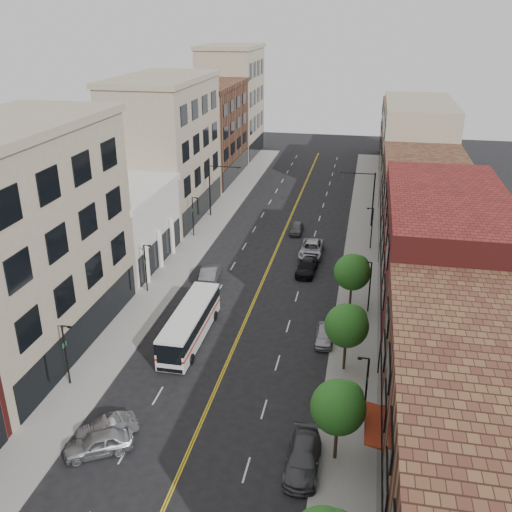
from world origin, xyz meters
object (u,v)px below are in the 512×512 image
Objects in this scene: car_lane_behind at (210,273)px; car_parked_mid at (303,458)px; car_parked_far at (324,335)px; car_lane_b at (311,249)px; car_angle_b at (107,428)px; car_angle_a at (98,443)px; city_bus at (190,322)px; car_lane_a at (307,267)px; car_lane_c at (297,228)px.

car_parked_mid is at bearing 110.75° from car_lane_behind.
car_lane_behind reaches higher than car_parked_far.
car_parked_far is 19.08m from car_lane_b.
car_parked_mid is 0.90× the size of car_lane_b.
car_angle_b is 0.70× the size of car_lane_b.
car_angle_a is at bearing 83.36° from car_lane_behind.
city_bus is 2.76× the size of car_angle_b.
car_lane_behind reaches higher than car_angle_b.
car_parked_far is at bearing -73.73° from car_lane_a.
car_parked_far is (0.00, 15.08, -0.09)m from car_parked_mid.
car_angle_b is 35.03m from car_lane_b.
car_angle_a is 26.36m from car_lane_behind.
car_angle_b is 1.04× the size of car_parked_far.
city_bus is 11.96m from car_lane_behind.
car_lane_b reaches higher than car_angle_a.
car_angle_a is 1.57m from car_angle_b.
car_lane_c is at bearing 97.56° from car_parked_mid.
city_bus is 17.52m from car_parked_mid.
car_angle_a is 42.79m from car_lane_c.
car_angle_a is 20.86m from car_parked_far.
car_angle_b is 19.76m from car_parked_far.
car_lane_a is (10.06, 28.57, 0.05)m from car_angle_b.
city_bus is at bearing 90.89° from car_lane_behind.
car_lane_behind is (-12.90, 25.13, 0.07)m from car_parked_mid.
city_bus is 11.56m from car_parked_far.
car_parked_mid is (13.14, -0.33, 0.09)m from car_angle_b.
car_angle_a reaches higher than car_parked_mid.
car_angle_b is 30.29m from car_lane_a.
car_angle_b is at bearing -105.94° from car_lane_b.
car_parked_mid is 1.33× the size of car_parked_far.
city_bus reaches higher than car_lane_b.
car_lane_behind is 0.86× the size of car_lane_b.
car_angle_a is 1.14× the size of car_parked_far.
city_bus is at bearing -173.82° from car_parked_far.
car_angle_b is 13.14m from car_parked_mid.
car_parked_far is 0.67× the size of car_lane_b.
car_lane_behind is 1.28× the size of car_lane_c.
car_lane_behind is at bearing -115.07° from car_lane_c.
car_angle_a is at bearing -131.30° from car_parked_far.
city_bus is 2.26× the size of car_lane_a.
car_lane_b is (-3.14, 18.82, 0.14)m from car_parked_far.
city_bus is 2.15× the size of car_parked_mid.
car_parked_mid is 1.05× the size of car_lane_a.
car_lane_b is at bearing 68.13° from city_bus.
car_lane_a is 5.00m from car_lane_b.
car_lane_a is at bearing -78.17° from car_lane_c.
car_angle_b is 0.81× the size of car_lane_behind.
car_angle_b is at bearing 155.14° from car_angle_a.
city_bus is 22.21m from car_lane_b.
car_parked_mid reaches higher than car_lane_a.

